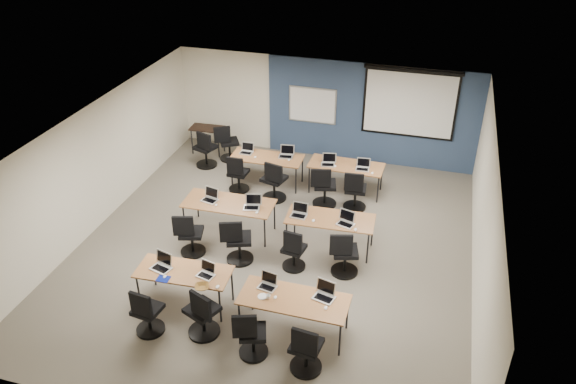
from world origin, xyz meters
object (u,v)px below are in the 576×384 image
(training_table_mid_left, at_px, (229,204))
(spare_chair_b, at_px, (206,152))
(training_table_front_right, at_px, (294,301))
(task_chair_7, at_px, (344,256))
(laptop_10, at_px, (328,162))
(laptop_8, at_px, (247,150))
(laptop_7, at_px, (346,221))
(utility_table, at_px, (207,131))
(laptop_11, at_px, (363,167))
(laptop_3, at_px, (325,293))
(task_chair_9, at_px, (274,184))
(training_table_back_right, at_px, (346,167))
(task_chair_2, at_px, (251,337))
(laptop_6, at_px, (299,212))
(spare_chair_a, at_px, (228,146))
(laptop_0, at_px, (162,264))
(task_chair_6, at_px, (294,253))
(task_chair_8, at_px, (238,176))
(laptop_1, at_px, (206,272))
(laptop_5, at_px, (252,204))
(projector_screen, at_px, (410,100))
(task_chair_4, at_px, (190,237))
(training_table_back_left, at_px, (267,159))
(task_chair_5, at_px, (237,244))
(laptop_2, at_px, (268,283))
(task_chair_10, at_px, (324,190))
(task_chair_1, at_px, (203,316))
(training_table_front_left, at_px, (184,273))
(training_table_mid_right, at_px, (330,220))
(whiteboard, at_px, (312,105))
(laptop_4, at_px, (210,197))
(task_chair_11, at_px, (355,193))
(laptop_9, at_px, (286,154))
(task_chair_3, at_px, (306,352))

(training_table_mid_left, height_order, spare_chair_b, spare_chair_b)
(training_table_front_right, relative_size, task_chair_7, 1.82)
(laptop_10, bearing_deg, laptop_8, 167.42)
(laptop_7, height_order, utility_table, laptop_7)
(laptop_8, distance_m, laptop_11, 2.93)
(laptop_3, relative_size, task_chair_9, 0.33)
(training_table_mid_left, distance_m, laptop_7, 2.56)
(training_table_back_right, distance_m, task_chair_2, 5.69)
(laptop_6, xyz_separation_m, spare_chair_b, (-3.27, 2.71, -0.36))
(task_chair_2, xyz_separation_m, spare_chair_a, (-2.91, 6.45, 0.02))
(laptop_0, distance_m, task_chair_6, 2.56)
(task_chair_7, height_order, task_chair_8, task_chair_7)
(laptop_1, xyz_separation_m, laptop_5, (0.04, 2.34, 0.01))
(task_chair_6, xyz_separation_m, task_chair_7, (0.98, 0.11, 0.03))
(projector_screen, xyz_separation_m, task_chair_2, (-1.68, -7.35, -1.49))
(task_chair_4, bearing_deg, training_table_back_left, 64.27)
(training_table_front_right, height_order, task_chair_5, task_chair_5)
(laptop_1, xyz_separation_m, laptop_3, (2.12, 0.01, 0.01))
(laptop_2, distance_m, task_chair_6, 1.53)
(task_chair_2, relative_size, laptop_11, 3.07)
(task_chair_7, bearing_deg, task_chair_10, 96.32)
(task_chair_5, relative_size, laptop_11, 3.25)
(task_chair_1, height_order, task_chair_4, task_chair_1)
(training_table_front_right, bearing_deg, training_table_back_right, 91.17)
(training_table_front_left, relative_size, training_table_mid_right, 0.94)
(spare_chair_a, bearing_deg, whiteboard, -6.37)
(laptop_7, xyz_separation_m, task_chair_8, (-2.99, 1.78, -0.39))
(laptop_8, bearing_deg, laptop_10, -1.59)
(utility_table, bearing_deg, task_chair_7, -45.24)
(laptop_4, relative_size, task_chair_11, 0.33)
(training_table_mid_left, relative_size, task_chair_6, 2.04)
(projector_screen, height_order, laptop_6, projector_screen)
(training_table_mid_left, bearing_deg, training_table_back_left, 85.37)
(training_table_front_right, xyz_separation_m, spare_chair_a, (-3.43, 5.74, -0.26))
(task_chair_6, xyz_separation_m, task_chair_9, (-1.15, 2.41, 0.05))
(laptop_2, bearing_deg, laptop_9, 113.54)
(laptop_2, relative_size, laptop_9, 0.88)
(utility_table, height_order, spare_chair_a, spare_chair_a)
(training_table_mid_right, distance_m, laptop_1, 2.93)
(training_table_front_right, height_order, spare_chair_a, spare_chair_a)
(task_chair_5, relative_size, spare_chair_b, 0.99)
(training_table_front_right, xyz_separation_m, task_chair_8, (-2.58, 4.24, -0.28))
(utility_table, bearing_deg, spare_chair_a, -23.76)
(training_table_front_left, distance_m, laptop_10, 4.96)
(laptop_3, bearing_deg, training_table_front_right, -142.54)
(whiteboard, relative_size, laptop_10, 3.87)
(laptop_2, relative_size, task_chair_3, 0.30)
(laptop_4, height_order, task_chair_5, task_chair_5)
(training_table_mid_right, height_order, task_chair_11, task_chair_11)
(training_table_front_left, relative_size, laptop_4, 5.10)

